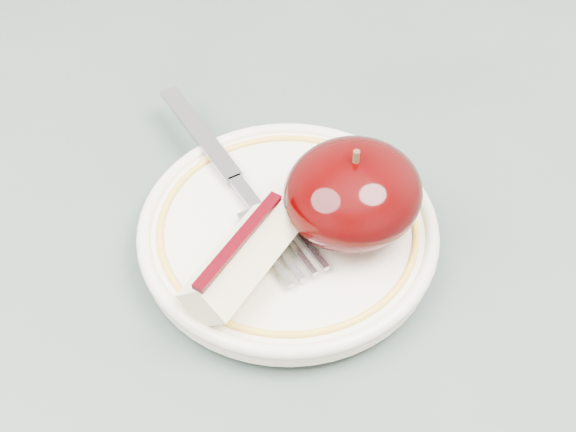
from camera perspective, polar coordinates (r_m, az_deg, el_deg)
table at (r=0.56m, az=7.82°, el=-9.05°), size 0.90×0.90×0.75m
plate at (r=0.49m, az=-0.00°, el=-1.09°), size 0.18×0.18×0.02m
apple_half at (r=0.47m, az=4.64°, el=1.64°), size 0.08×0.08×0.06m
apple_wedge at (r=0.45m, az=-3.41°, el=-3.16°), size 0.08×0.06×0.04m
fork at (r=0.50m, az=-3.74°, el=2.57°), size 0.05×0.19×0.00m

